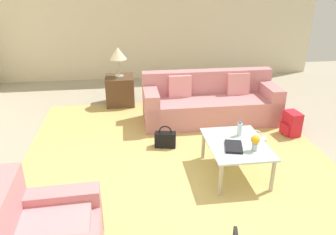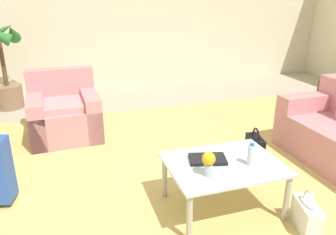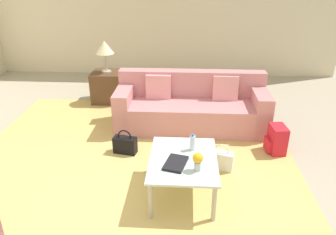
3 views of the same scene
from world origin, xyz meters
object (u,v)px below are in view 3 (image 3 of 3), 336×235
Objects in this scene: coffee_table at (183,163)px; table_lamp at (105,48)px; couch at (191,108)px; coffee_table_book at (176,163)px; flower_vase at (198,160)px; side_table at (108,86)px; water_bottle at (192,143)px; handbag_white at (221,160)px; handbag_black at (125,145)px; backpack_red at (276,140)px.

table_lamp is (2.80, 1.50, 0.63)m from coffee_table.
couch reaches higher than coffee_table_book.
side_table is at bearing 28.65° from flower_vase.
flower_vase is at bearing -145.71° from coffee_table.
water_bottle is 0.57× the size of handbag_white.
handbag_black and handbag_white have the same top height.
coffee_table is 3.24m from table_lamp.
flower_vase is 0.57× the size of handbag_black.
table_lamp is (2.92, 1.42, 0.56)m from coffee_table_book.
handbag_white is at bearing 120.02° from backpack_red.
side_table is 0.74m from table_lamp.
coffee_table_book is 0.89× the size of handbag_white.
water_bottle reaches higher than coffee_table.
flower_vase is (-0.42, -0.05, 0.03)m from water_bottle.
side_table is at bearing 31.61° from water_bottle.
handbag_black is at bearing 135.58° from couch.
table_lamp reaches higher than couch.
table_lamp reaches higher than water_bottle.
couch is at bearing 9.08° from coffee_table_book.
handbag_black is 1.34m from handbag_white.
table_lamp reaches higher than handbag_white.
coffee_table_book is 3.25m from side_table.
couch is 4.04× the size of table_lamp.
handbag_white is at bearing -26.23° from coffee_table_book.
flower_vase is 0.94m from handbag_white.
coffee_table_book is (-0.12, 0.08, 0.07)m from coffee_table.
table_lamp is 3.42m from backpack_red.
flower_vase is (-2.01, -0.05, 0.27)m from couch.
coffee_table_book is 1.27m from handbag_black.
water_bottle is at bearing -14.90° from coffee_table_book.
flower_vase is at bearing -137.76° from handbag_black.
side_table is 1.62× the size of handbag_black.
side_table is (1.01, 1.60, -0.02)m from couch.
water_bottle is 0.64× the size of coffee_table_book.
coffee_table is 2.75× the size of handbag_white.
table_lamp is at bearing 41.11° from handbag_white.
backpack_red is at bearing -85.95° from handbag_black.
couch reaches higher than side_table.
backpack_red is (0.47, -0.81, 0.06)m from handbag_white.
flower_vase is at bearing -151.35° from side_table.
handbag_black is (-0.94, 0.92, -0.18)m from couch.
water_bottle is at bearing 123.88° from backpack_red.
backpack_red is at bearing -122.85° from table_lamp.
coffee_table is 0.16m from coffee_table_book.
couch is 11.56× the size of flower_vase.
water_bottle is (0.20, -0.10, 0.15)m from coffee_table.
flower_vase is at bearing -151.35° from table_lamp.
table_lamp is 2.25m from handbag_black.
table_lamp is at bearing 31.61° from water_bottle.
coffee_table is 0.32m from flower_vase.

